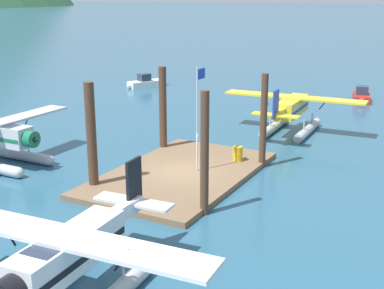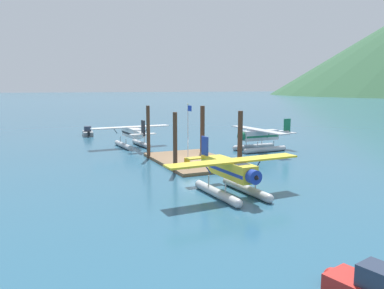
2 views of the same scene
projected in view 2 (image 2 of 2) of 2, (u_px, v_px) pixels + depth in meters
The scene contains 12 objects.
ground_plane at pixel (192, 162), 39.82m from camera, with size 1200.00×1200.00×0.00m, color #285670.
dock_platform at pixel (192, 161), 39.79m from camera, with size 11.84×7.09×0.30m, color brown.
piling_near_left at pixel (148, 132), 41.59m from camera, with size 0.39×0.39×5.83m, color #4C3323.
piling_near_right at pixel (175, 143), 34.63m from camera, with size 0.40×0.40×5.57m, color #4C3323.
piling_far_left at pixel (202, 130), 44.13m from camera, with size 0.51×0.51×5.68m, color #4C3323.
piling_far_right at pixel (240, 139), 37.34m from camera, with size 0.48×0.48×5.52m, color #4C3323.
flagpole at pixel (188, 126), 38.32m from camera, with size 0.95×0.10×5.87m.
fuel_drum at pixel (187, 162), 35.89m from camera, with size 0.62×0.62×0.88m.
seaplane_silver_bow_left at pixel (260, 138), 46.85m from camera, with size 10.42×7.98×3.84m.
seaplane_white_port_aft at pixel (132, 135), 49.83m from camera, with size 7.97×10.47×3.84m.
seaplane_yellow_stbd_aft at pixel (232, 174), 27.38m from camera, with size 7.98×10.44×3.84m.
boat_grey_open_sw at pixel (88, 132), 61.91m from camera, with size 4.89×1.88×1.50m.
Camera 2 is at (35.67, -16.00, 7.79)m, focal length 35.39 mm.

